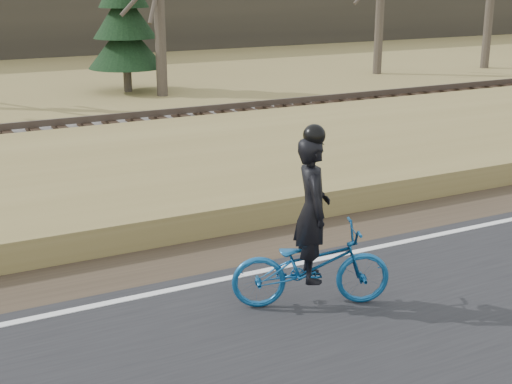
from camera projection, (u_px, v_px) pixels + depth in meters
name	position (u px, v px, depth m)	size (l,w,h in m)	color
embankment	(412.00, 151.00, 15.56)	(120.00, 5.00, 0.44)	olive
ballast	(319.00, 120.00, 18.79)	(120.00, 3.00, 0.45)	slate
railroad	(320.00, 109.00, 18.70)	(120.00, 2.40, 0.29)	black
cyclist	(311.00, 250.00, 8.51)	(2.03, 1.32, 2.24)	#134F88
conifer	(124.00, 15.00, 24.00)	(2.60, 2.60, 5.44)	brown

